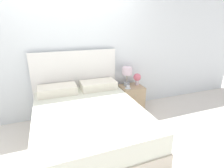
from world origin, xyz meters
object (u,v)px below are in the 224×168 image
object	(u,v)px
bed	(88,121)
table_lamp	(127,73)
flower_vase	(137,78)
teacup	(128,87)
nightstand	(131,98)

from	to	relation	value
bed	table_lamp	world-z (taller)	bed
flower_vase	teacup	xyz separation A→B (m)	(-0.26, -0.13, -0.12)
flower_vase	teacup	bearing A→B (deg)	-154.19
nightstand	flower_vase	size ratio (longest dim) A/B	2.18
bed	teacup	size ratio (longest dim) A/B	17.02
table_lamp	teacup	xyz separation A→B (m)	(-0.05, -0.16, -0.24)
bed	flower_vase	distance (m)	1.44
table_lamp	nightstand	bearing A→B (deg)	-50.83
flower_vase	teacup	size ratio (longest dim) A/B	2.12
table_lamp	flower_vase	world-z (taller)	table_lamp
table_lamp	flower_vase	distance (m)	0.25
bed	table_lamp	bearing A→B (deg)	36.68
nightstand	flower_vase	distance (m)	0.43
bed	flower_vase	xyz separation A→B (m)	(1.20, 0.70, 0.35)
bed	teacup	distance (m)	1.13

